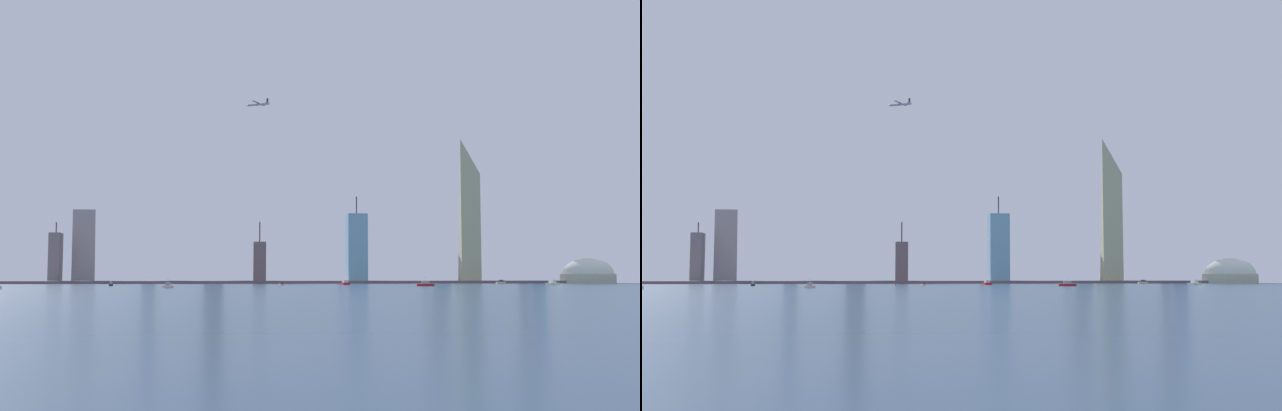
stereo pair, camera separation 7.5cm
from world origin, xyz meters
TOP-DOWN VIEW (x-y plane):
  - ground_plane at (0.00, 0.00)m, footprint 6000.00×6000.00m
  - waterfront_pier at (0.00, 463.88)m, footprint 820.86×49.13m
  - observation_tower at (266.55, 471.65)m, footprint 44.61×44.61m
  - stadium_dome at (341.50, 463.35)m, footprint 82.61×82.61m
  - skyscraper_0 at (-202.98, 542.32)m, footprint 16.56×25.57m
  - skyscraper_1 at (171.47, 537.97)m, footprint 22.14×23.04m
  - skyscraper_2 at (47.24, 534.15)m, footprint 20.59×15.81m
  - skyscraper_3 at (219.12, 544.52)m, footprint 14.76×15.98m
  - skyscraper_4 at (-68.61, 471.21)m, footprint 14.15×18.99m
  - skyscraper_5 at (-282.37, 532.05)m, footprint 27.07×13.46m
  - skyscraper_6 at (190.85, 464.47)m, footprint 25.07×26.21m
  - skyscraper_7 at (47.57, 455.42)m, footprint 23.86×20.18m
  - skyscraper_8 at (165.22, 501.32)m, footprint 22.54×27.09m
  - skyscraper_9 at (-313.00, 512.47)m, footprint 13.08×26.98m
  - skyscraper_10 at (-122.18, 546.69)m, footprint 24.20×13.67m
  - skyscraper_11 at (174.58, 571.67)m, footprint 26.04×16.97m
  - skyscraper_12 at (301.74, 513.22)m, footprint 19.09×14.45m
  - boat_0 at (-164.34, 128.16)m, footprint 8.69×9.99m
  - boat_1 at (200.21, 379.58)m, footprint 11.23×4.32m
  - boat_3 at (-220.13, 256.14)m, footprint 2.95×9.16m
  - boat_4 at (61.47, 205.92)m, footprint 16.30×6.76m
  - boat_5 at (209.98, 265.39)m, footprint 17.83×17.33m
  - boat_6 at (-63.68, 264.43)m, footprint 5.21×9.88m
  - boat_7 at (6.23, 306.59)m, footprint 6.82×16.82m
  - channel_buoy_0 at (112.62, 281.62)m, footprint 1.91×1.91m
  - channel_buoy_1 at (-88.59, 281.13)m, footprint 1.50×1.50m
  - channel_buoy_2 at (4.81, 334.46)m, footprint 1.01×1.01m
  - airplane at (-73.03, 449.94)m, footprint 27.05×27.44m

SIDE VIEW (x-z plane):
  - ground_plane at x=0.00m, z-range 0.00..0.00m
  - channel_buoy_0 at x=112.62m, z-range 0.00..1.61m
  - boat_6 at x=-63.68m, z-range -0.51..3.06m
  - channel_buoy_1 at x=-88.59m, z-range 0.00..2.61m
  - channel_buoy_2 at x=4.81m, z-range 0.00..2.89m
  - boat_0 at x=-164.34m, z-range -2.34..5.42m
  - boat_3 at x=-220.13m, z-range -0.63..3.75m
  - waterfront_pier at x=0.00m, z-range 0.00..3.18m
  - boat_1 at x=200.21m, z-range -0.59..3.91m
  - boat_4 at x=61.47m, z-range -2.60..6.08m
  - boat_7 at x=6.23m, z-range -0.67..4.25m
  - boat_5 at x=209.98m, z-range -0.73..4.50m
  - stadium_dome at x=341.50m, z-range -13.79..34.46m
  - skyscraper_4 at x=-68.61m, z-range -11.98..62.13m
  - skyscraper_11 at x=174.58m, z-range -2.80..57.46m
  - skyscraper_8 at x=165.22m, z-range -11.00..67.00m
  - skyscraper_9 at x=-313.00m, z-range -6.41..67.47m
  - skyscraper_2 at x=47.24m, z-range 0.00..62.83m
  - skyscraper_7 at x=47.57m, z-range -10.54..94.67m
  - skyscraper_5 at x=-282.37m, z-range 0.00..91.09m
  - skyscraper_3 at x=219.12m, z-range 0.00..93.53m
  - skyscraper_12 at x=301.74m, z-range 0.00..118.26m
  - skyscraper_0 at x=-202.98m, z-range -2.93..123.29m
  - skyscraper_1 at x=171.47m, z-range -5.92..130.18m
  - skyscraper_10 at x=-122.18m, z-range -2.34..174.66m
  - skyscraper_6 at x=190.85m, z-range -13.67..192.90m
  - observation_tower at x=266.55m, z-range 6.48..350.32m
  - airplane at x=-73.03m, z-range 210.32..218.25m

